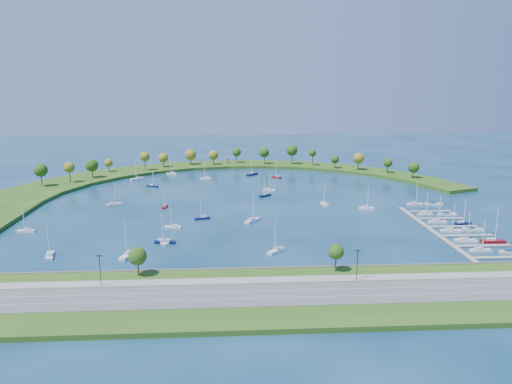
{
  "coord_description": "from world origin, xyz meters",
  "views": [
    {
      "loc": [
        -10.47,
        -258.32,
        63.05
      ],
      "look_at": [
        5.0,
        5.0,
        4.0
      ],
      "focal_mm": 34.26,
      "sensor_mm": 36.0,
      "label": 1
    }
  ],
  "objects": [
    {
      "name": "moored_boat_11",
      "position": [
        -76.68,
        -83.25,
        0.94
      ],
      "size": [
        4.74,
        9.27,
        13.13
      ],
      "rotation": [
        0.0,
        0.0,
        1.83
      ],
      "color": "silver",
      "rests_on": "ground"
    },
    {
      "name": "moored_boat_14",
      "position": [
        -36.05,
        -69.27,
        0.91
      ],
      "size": [
        8.42,
        3.14,
        12.09
      ],
      "rotation": [
        0.0,
        0.0,
        3.04
      ],
      "color": "#0A113F",
      "rests_on": "ground"
    },
    {
      "name": "docked_boat_4",
      "position": [
        85.51,
        -61.49,
        0.94
      ],
      "size": [
        9.05,
        3.15,
        13.07
      ],
      "rotation": [
        0.0,
        0.0,
        -0.07
      ],
      "color": "silver",
      "rests_on": "ground"
    },
    {
      "name": "docked_boat_11",
      "position": [
        97.87,
        -14.35,
        0.69
      ],
      "size": [
        9.38,
        3.48,
        1.87
      ],
      "rotation": [
        0.0,
        0.0,
        -0.1
      ],
      "color": "silver",
      "rests_on": "ground"
    },
    {
      "name": "moored_boat_2",
      "position": [
        10.59,
        11.27,
        0.9
      ],
      "size": [
        7.64,
        6.91,
        11.86
      ],
      "rotation": [
        0.0,
        0.0,
        3.84
      ],
      "color": "#0A113F",
      "rests_on": "ground"
    },
    {
      "name": "moored_boat_4",
      "position": [
        -22.76,
        -34.62,
        0.87
      ],
      "size": [
        7.52,
        3.75,
        10.66
      ],
      "rotation": [
        0.0,
        0.0,
        3.39
      ],
      "color": "#0A113F",
      "rests_on": "ground"
    },
    {
      "name": "moored_boat_17",
      "position": [
        -43.37,
        -10.75,
        0.86
      ],
      "size": [
        2.41,
        7.16,
        10.36
      ],
      "rotation": [
        0.0,
        0.0,
        4.65
      ],
      "color": "maroon",
      "rests_on": "ground"
    },
    {
      "name": "breakwater_trees",
      "position": [
        -14.29,
        87.23,
        10.44
      ],
      "size": [
        241.34,
        90.72,
        14.99
      ],
      "color": "#382314",
      "rests_on": "breakwater"
    },
    {
      "name": "moored_boat_19",
      "position": [
        6.54,
        76.93,
        0.99
      ],
      "size": [
        8.73,
        9.26,
        14.62
      ],
      "rotation": [
        0.0,
        0.0,
        3.98
      ],
      "color": "#0A113F",
      "rests_on": "ground"
    },
    {
      "name": "moored_boat_3",
      "position": [
        -70.57,
        -4.97,
        0.91
      ],
      "size": [
        8.34,
        5.72,
        12.02
      ],
      "rotation": [
        0.0,
        0.0,
        0.47
      ],
      "color": "silver",
      "rests_on": "ground"
    },
    {
      "name": "docked_boat_6",
      "position": [
        85.51,
        -47.42,
        0.92
      ],
      "size": [
        8.45,
        2.39,
        12.41
      ],
      "rotation": [
        0.0,
        0.0,
        -0.0
      ],
      "color": "silver",
      "rests_on": "ground"
    },
    {
      "name": "south_shoreline",
      "position": [
        0.03,
        -122.88,
        1.0
      ],
      "size": [
        420.0,
        43.1,
        11.6
      ],
      "color": "#2A4C14",
      "rests_on": "ground"
    },
    {
      "name": "docked_boat_2",
      "position": [
        85.51,
        -74.82,
        0.94
      ],
      "size": [
        9.12,
        3.54,
        13.06
      ],
      "rotation": [
        0.0,
        0.0,
        -0.12
      ],
      "color": "silver",
      "rests_on": "ground"
    },
    {
      "name": "docked_boat_1",
      "position": [
        95.98,
        -88.97,
        0.61
      ],
      "size": [
        8.21,
        2.67,
        1.65
      ],
      "rotation": [
        0.0,
        0.0,
        -0.05
      ],
      "color": "silver",
      "rests_on": "ground"
    },
    {
      "name": "moored_boat_0",
      "position": [
        -37.19,
        -69.46,
        0.87
      ],
      "size": [
        6.17,
        6.87,
        10.63
      ],
      "rotation": [
        0.0,
        0.0,
        5.4
      ],
      "color": "silver",
      "rests_on": "ground"
    },
    {
      "name": "moored_boat_13",
      "position": [
        13.96,
        25.2,
        0.89
      ],
      "size": [
        7.93,
        3.45,
        11.28
      ],
      "rotation": [
        0.0,
        0.0,
        6.11
      ],
      "color": "silver",
      "rests_on": "ground"
    },
    {
      "name": "docked_boat_8",
      "position": [
        85.53,
        -33.47,
        0.88
      ],
      "size": [
        7.61,
        2.59,
        11.0
      ],
      "rotation": [
        0.0,
        0.0,
        0.07
      ],
      "color": "silver",
      "rests_on": "ground"
    },
    {
      "name": "moored_boat_18",
      "position": [
        -57.22,
        41.1,
        0.86
      ],
      "size": [
        7.18,
        4.79,
        10.32
      ],
      "rotation": [
        0.0,
        0.0,
        5.84
      ],
      "color": "#0A113F",
      "rests_on": "ground"
    },
    {
      "name": "moored_boat_20",
      "position": [
        -35.13,
        -48.37,
        0.88
      ],
      "size": [
        7.66,
        2.84,
        11.0
      ],
      "rotation": [
        0.0,
        0.0,
        3.04
      ],
      "color": "silver",
      "rests_on": "ground"
    },
    {
      "name": "breakwater",
      "position": [
        -46.33,
        48.72,
        0.99
      ],
      "size": [
        286.74,
        247.64,
        2.0
      ],
      "color": "#2A4C14",
      "rests_on": "ground"
    },
    {
      "name": "moored_boat_6",
      "position": [
        -50.01,
        83.41,
        0.88
      ],
      "size": [
        7.67,
        3.44,
        10.9
      ],
      "rotation": [
        0.0,
        0.0,
        2.95
      ],
      "color": "silver",
      "rests_on": "ground"
    },
    {
      "name": "docked_boat_0",
      "position": [
        85.52,
        -86.75,
        0.91
      ],
      "size": [
        8.28,
        2.69,
        12.02
      ],
      "rotation": [
        0.0,
        0.0,
        0.05
      ],
      "color": "silver",
      "rests_on": "ground"
    },
    {
      "name": "ground",
      "position": [
        0.0,
        0.0,
        0.0
      ],
      "size": [
        700.0,
        700.0,
        0.0
      ],
      "primitive_type": "plane",
      "color": "#072A44",
      "rests_on": "ground"
    },
    {
      "name": "docked_boat_7",
      "position": [
        96.03,
        -50.38,
        0.89
      ],
      "size": [
        7.83,
        2.82,
        11.27
      ],
      "rotation": [
        0.0,
        0.0,
        0.09
      ],
      "color": "#0A113F",
      "rests_on": "ground"
    },
    {
      "name": "harbor_tower",
      "position": [
        -11.26,
        118.89,
        4.21
      ],
      "size": [
        2.6,
        2.6,
        4.31
      ],
      "color": "gray",
      "rests_on": "breakwater"
    },
    {
      "name": "moored_boat_15",
      "position": [
        -97.85,
        -50.59,
        0.89
      ],
      "size": [
        7.84,
        2.58,
        11.36
      ],
      "rotation": [
        0.0,
        0.0,
        3.09
      ],
      "color": "silver",
      "rests_on": "ground"
    },
    {
      "name": "docked_boat_9",
      "position": [
        95.97,
        -34.64,
        0.66
      ],
      "size": [
        8.96,
        2.88,
        1.81
      ],
      "rotation": [
        0.0,
        0.0,
        -0.05
      ],
      "color": "silver",
      "rests_on": "ground"
    },
    {
      "name": "moored_boat_12",
      "position": [
        0.67,
        -40.4,
        0.96
      ],
      "size": [
        7.82,
        8.94,
        13.71
      ],
      "rotation": [
        0.0,
        0.0,
        0.9
      ],
      "color": "silver",
      "rests_on": "ground"
    },
    {
      "name": "moored_boat_10",
      "position": [
        -47.94,
        -84.29,
        0.96
      ],
      "size": [
        5.3,
        9.72,
        13.77
      ],
      "rotation": [
        0.0,
        0.0,
        4.41
      ],
      "color": "silver",
      "rests_on": "ground"
    },
    {
      "name": "moored_boat_7",
      "position": [
        22.67,
        66.11,
        0.87
      ],
      "size": [
        6.68,
        6.55,
        10.75
      ],
      "rotation": [
        0.0,
        0.0,
        2.37
      ],
      "color": "maroon",
      "rests_on": "ground"
    },
    {
      "name": "moored_boat_9",
      "position": [
        -70.59,
        64.61,
        0.97
      ],
      "size": [
        9.39,
        7.62,
        14.04
      ],
      "rotation": [
        0.0,
        0.0,
        3.74
      ],
      "color": "silver",
      "rests_on": "ground"
    },
    {
      "name": "docked_boat_3",
      "position": [
        95.99,
        -76.57,
        0.97
      ],
      "size": [
        9.64,
        3.21,
        13.96
      ],
      "rotation": [
        0.0,
        0.0,
        -0.06
      ],
      "color": "maroon",
      "rests_on": "ground"
    },
    {
      "name": "moored_boat_1",
      "position": [
        -25.19,
        64.1,
        0.89
      ],
      "size": [
        8.05,
        3.05,
        11.55
      ],
      "rotation": [
        0.0,
        0.0,
        3.03
      ],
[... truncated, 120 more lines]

